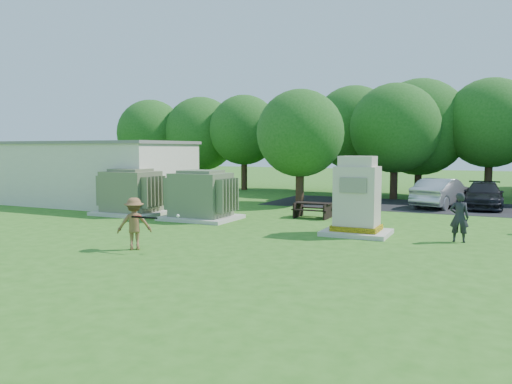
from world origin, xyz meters
The scene contains 15 objects.
ground centered at (0.00, 0.00, 0.00)m, with size 120.00×120.00×0.00m, color #2D6619.
service_building centered at (-11.00, 7.00, 1.60)m, with size 10.00×5.00×3.20m, color beige.
service_building_roof centered at (-11.00, 7.00, 3.27)m, with size 10.20×5.20×0.15m, color slate.
parking_strip centered at (7.00, 13.50, 0.01)m, with size 20.00×6.00×0.01m, color #232326.
transformer_left centered at (-6.50, 4.50, 0.97)m, with size 3.00×2.40×2.07m.
transformer_right centered at (-2.80, 4.50, 0.97)m, with size 3.00×2.40×2.07m.
generator_cabinet centered at (4.05, 3.60, 1.19)m, with size 2.23×1.83×2.72m.
picnic_table centered at (1.30, 6.95, 0.41)m, with size 1.55×1.16×0.66m.
batter centered at (-1.25, -1.73, 0.77)m, with size 0.99×0.57×1.54m, color brown.
person_by_generator centered at (7.33, 3.64, 0.80)m, with size 0.58×0.38×1.60m, color black.
car_white centered at (1.37, 13.52, 0.65)m, with size 1.52×3.79×1.29m, color white.
car_silver_a centered at (5.95, 13.52, 0.74)m, with size 1.56×4.46×1.47m, color #B8B7BD.
car_dark centered at (7.85, 14.00, 0.64)m, with size 1.80×4.43×1.29m, color black.
batting_equipment centered at (-0.62, -1.86, 1.02)m, with size 1.41×0.42×0.14m.
tree_row centered at (1.75, 18.50, 4.15)m, with size 41.30×13.30×7.30m.
Camera 1 is at (8.25, -13.31, 2.98)m, focal length 35.00 mm.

